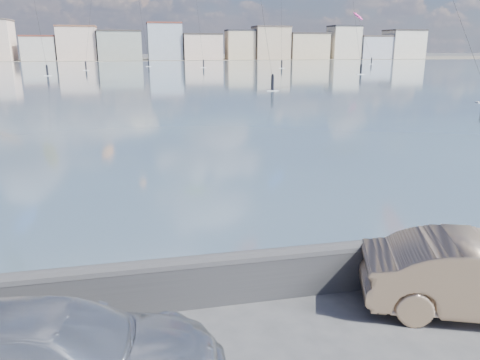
% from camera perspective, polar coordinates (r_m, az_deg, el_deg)
% --- Properties ---
extents(bay_water, '(500.00, 177.00, 0.00)m').
position_cam_1_polar(bay_water, '(97.35, -12.01, 12.65)').
color(bay_water, '#3C4A66').
rests_on(bay_water, ground).
extents(far_shore_strip, '(500.00, 60.00, 0.00)m').
position_cam_1_polar(far_shore_strip, '(205.78, -12.47, 14.19)').
color(far_shore_strip, '#4C473D').
rests_on(far_shore_strip, ground).
extents(seawall, '(400.00, 0.36, 1.08)m').
position_cam_1_polar(seawall, '(9.59, -4.26, -11.82)').
color(seawall, '#28282B').
rests_on(seawall, ground).
extents(far_buildings, '(240.79, 13.26, 14.60)m').
position_cam_1_polar(far_buildings, '(191.73, -12.14, 15.90)').
color(far_buildings, white).
rests_on(far_buildings, ground).
extents(car_silver, '(5.23, 2.65, 1.46)m').
position_cam_1_polar(car_silver, '(7.70, -21.81, -19.44)').
color(car_silver, silver).
rests_on(car_silver, ground).
extents(kitesurfer_5, '(3.16, 12.98, 16.09)m').
position_cam_1_polar(kitesurfer_5, '(156.46, 14.21, 18.70)').
color(kitesurfer_5, '#E5338C').
rests_on(kitesurfer_5, ground).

